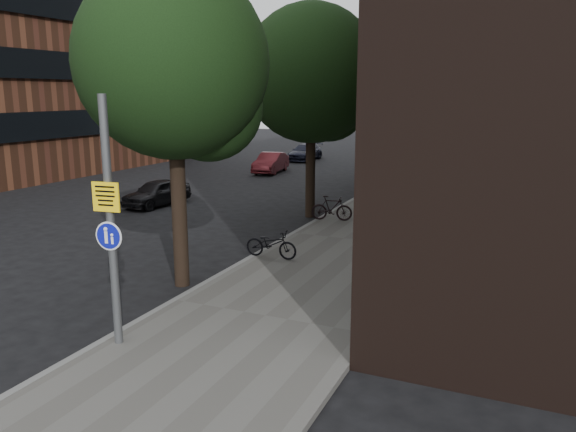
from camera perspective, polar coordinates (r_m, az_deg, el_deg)
The scene contains 15 objects.
ground at distance 9.42m, azimuth -13.16°, elevation -17.36°, with size 120.00×120.00×0.00m, color black.
sidewalk at distance 17.73m, azimuth 7.23°, elevation -2.60°, with size 4.50×60.00×0.12m, color #5B5954.
curb_edge at distance 18.47m, azimuth 0.53°, elevation -1.87°, with size 0.15×60.00×0.13m, color slate.
street_tree_near at distance 13.45m, azimuth -10.97°, elevation 14.25°, with size 4.40×4.40×7.50m.
street_tree_mid at distance 21.01m, azimuth 2.70°, elevation 13.74°, with size 5.00×5.00×7.80m.
street_tree_far at distance 29.58m, azimuth 9.20°, elevation 13.21°, with size 5.00×5.00×7.80m.
signpost at distance 10.36m, azimuth -17.57°, elevation -0.65°, with size 0.52×0.15×4.49m.
pedestrian at distance 15.31m, azimuth 9.32°, elevation -1.20°, with size 0.69×0.45×1.89m, color black.
parked_bike_facade_near at distance 14.07m, azimuth 10.19°, elevation -4.57°, with size 0.59×1.69×0.89m, color black.
parked_bike_facade_far at distance 17.18m, azimuth 11.56°, elevation -1.40°, with size 0.45×1.59×0.95m, color black.
parked_bike_curb_near at distance 15.61m, azimuth -1.72°, elevation -2.84°, with size 0.53×1.53×0.80m, color black.
parked_bike_curb_far at distance 20.23m, azimuth 4.46°, elevation 0.80°, with size 0.42×1.48×0.89m, color black.
parked_car_near at distance 24.04m, azimuth -13.19°, elevation 2.33°, with size 1.30×3.23×1.10m, color black.
parked_car_mid at distance 33.21m, azimuth -1.77°, elevation 5.43°, with size 1.24×3.56×1.17m, color maroon.
parked_car_far at distance 39.36m, azimuth 1.75°, elevation 6.49°, with size 1.57×3.86×1.12m, color black.
Camera 1 is at (5.09, -6.44, 4.63)m, focal length 35.00 mm.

